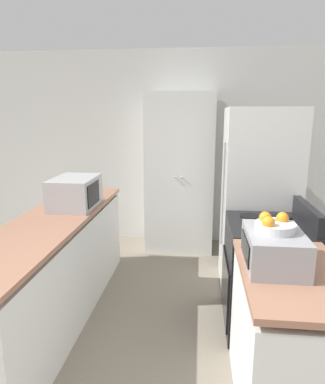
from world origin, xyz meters
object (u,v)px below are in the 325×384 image
at_px(pantry_cabinet, 180,173).
at_px(refrigerator, 258,200).
at_px(fruit_bowl, 274,225).
at_px(microwave, 75,192).
at_px(toaster_oven, 274,249).
at_px(stove, 266,275).

height_order(pantry_cabinet, refrigerator, pantry_cabinet).
bearing_deg(fruit_bowl, microwave, 145.46).
relative_size(pantry_cabinet, refrigerator, 1.11).
distance_m(refrigerator, microwave, 1.81).
xyz_separation_m(refrigerator, toaster_oven, (-0.16, -1.54, 0.10)).
xyz_separation_m(microwave, fruit_bowl, (1.58, -1.09, 0.10)).
bearing_deg(stove, microwave, 169.82).
distance_m(refrigerator, fruit_bowl, 1.56).
distance_m(pantry_cabinet, fruit_bowl, 2.57).
relative_size(refrigerator, microwave, 3.45).
bearing_deg(stove, pantry_cabinet, 116.00).
height_order(stove, toaster_oven, toaster_oven).
height_order(refrigerator, microwave, refrigerator).
bearing_deg(pantry_cabinet, stove, -64.00).
bearing_deg(refrigerator, pantry_cabinet, 132.20).
bearing_deg(fruit_bowl, stove, 80.01).
bearing_deg(toaster_oven, pantry_cabinet, 105.52).
xyz_separation_m(pantry_cabinet, microwave, (-0.90, -1.38, 0.04)).
bearing_deg(toaster_oven, stove, 80.46).
bearing_deg(microwave, fruit_bowl, -34.54).
height_order(pantry_cabinet, toaster_oven, pantry_cabinet).
relative_size(refrigerator, toaster_oven, 4.02).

